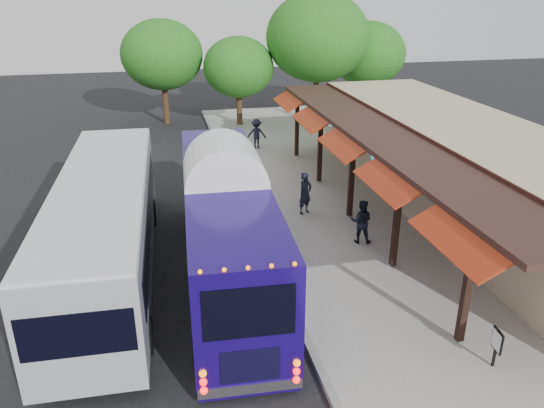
{
  "coord_description": "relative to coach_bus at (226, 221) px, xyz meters",
  "views": [
    {
      "loc": [
        -3.25,
        -13.8,
        8.59
      ],
      "look_at": [
        0.26,
        2.07,
        1.8
      ],
      "focal_mm": 35.0,
      "sensor_mm": 36.0,
      "label": 1
    }
  ],
  "objects": [
    {
      "name": "ground",
      "position": [
        1.45,
        -0.76,
        -1.92
      ],
      "size": [
        90.0,
        90.0,
        0.0
      ],
      "primitive_type": "plane",
      "color": "black",
      "rests_on": "ground"
    },
    {
      "name": "sidewalk",
      "position": [
        6.45,
        3.24,
        -1.85
      ],
      "size": [
        10.0,
        40.0,
        0.15
      ],
      "primitive_type": "cube",
      "color": "#9E9B93",
      "rests_on": "ground"
    },
    {
      "name": "curb",
      "position": [
        1.5,
        3.24,
        -1.85
      ],
      "size": [
        0.2,
        40.0,
        0.16
      ],
      "primitive_type": "cube",
      "color": "gray",
      "rests_on": "ground"
    },
    {
      "name": "station_shelter",
      "position": [
        9.83,
        3.24,
        -0.07
      ],
      "size": [
        8.15,
        20.0,
        3.6
      ],
      "color": "tan",
      "rests_on": "ground"
    },
    {
      "name": "coach_bus",
      "position": [
        0.0,
        0.0,
        0.0
      ],
      "size": [
        2.92,
        11.28,
        3.57
      ],
      "rotation": [
        0.0,
        0.0,
        -0.05
      ],
      "color": "#17075B",
      "rests_on": "ground"
    },
    {
      "name": "city_bus",
      "position": [
        -3.58,
        0.97,
        -0.14
      ],
      "size": [
        2.93,
        12.04,
        3.22
      ],
      "rotation": [
        0.0,
        0.0,
        -0.03
      ],
      "color": "#94979C",
      "rests_on": "ground"
    },
    {
      "name": "ped_a",
      "position": [
        3.64,
        3.99,
        -0.93
      ],
      "size": [
        0.73,
        0.65,
        1.68
      ],
      "primitive_type": "imported",
      "rotation": [
        0.0,
        0.0,
        0.51
      ],
      "color": "black",
      "rests_on": "sidewalk"
    },
    {
      "name": "ped_b",
      "position": [
        4.85,
        1.12,
        -0.98
      ],
      "size": [
        0.94,
        0.85,
        1.58
      ],
      "primitive_type": "imported",
      "rotation": [
        0.0,
        0.0,
        2.73
      ],
      "color": "black",
      "rests_on": "sidewalk"
    },
    {
      "name": "ped_c",
      "position": [
        2.05,
        6.98,
        -0.96
      ],
      "size": [
        0.95,
        0.95,
        1.62
      ],
      "primitive_type": "imported",
      "rotation": [
        0.0,
        0.0,
        3.92
      ],
      "color": "black",
      "rests_on": "sidewalk"
    },
    {
      "name": "ped_d",
      "position": [
        3.48,
        13.24,
        -0.96
      ],
      "size": [
        1.14,
        0.79,
        1.63
      ],
      "primitive_type": "imported",
      "rotation": [
        0.0,
        0.0,
        2.96
      ],
      "color": "black",
      "rests_on": "sidewalk"
    },
    {
      "name": "sign_board",
      "position": [
        5.54,
        -5.76,
        -1.09
      ],
      "size": [
        0.1,
        0.46,
        1.01
      ],
      "rotation": [
        0.0,
        0.0,
        -0.13
      ],
      "color": "black",
      "rests_on": "sidewalk"
    },
    {
      "name": "tree_left",
      "position": [
        3.44,
        18.78,
        1.83
      ],
      "size": [
        4.4,
        4.4,
        5.63
      ],
      "color": "#382314",
      "rests_on": "ground"
    },
    {
      "name": "tree_mid",
      "position": [
        8.36,
        18.26,
        3.57
      ],
      "size": [
        6.43,
        6.43,
        8.23
      ],
      "color": "#382314",
      "rests_on": "ground"
    },
    {
      "name": "tree_right",
      "position": [
        12.26,
        19.49,
        2.32
      ],
      "size": [
        4.97,
        4.97,
        6.36
      ],
      "color": "#382314",
      "rests_on": "ground"
    },
    {
      "name": "tree_far",
      "position": [
        -1.14,
        20.61,
        2.49
      ],
      "size": [
        5.16,
        5.16,
        6.61
      ],
      "color": "#382314",
      "rests_on": "ground"
    }
  ]
}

